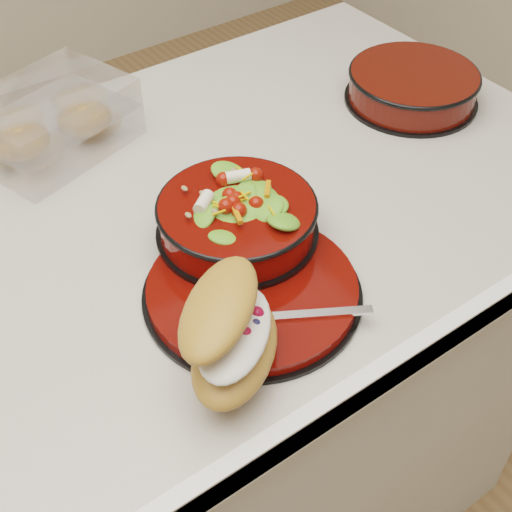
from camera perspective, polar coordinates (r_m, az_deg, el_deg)
island_counter at (r=1.32m, az=-4.67°, el=-11.34°), size 1.24×0.74×0.90m
dinner_plate at (r=0.86m, az=-0.22°, el=-2.72°), size 0.27×0.27×0.02m
salad_bowl at (r=0.90m, az=-1.54°, el=3.43°), size 0.21×0.21×0.09m
croissant at (r=0.75m, az=-1.99°, el=-6.06°), size 0.17×0.18×0.10m
fork at (r=0.82m, az=3.57°, el=-4.72°), size 0.14×0.09×0.00m
pastry_box at (r=1.12m, az=-16.03°, el=10.27°), size 0.26×0.22×0.09m
extra_bowl at (r=1.23m, az=12.43°, el=13.20°), size 0.22×0.22×0.05m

